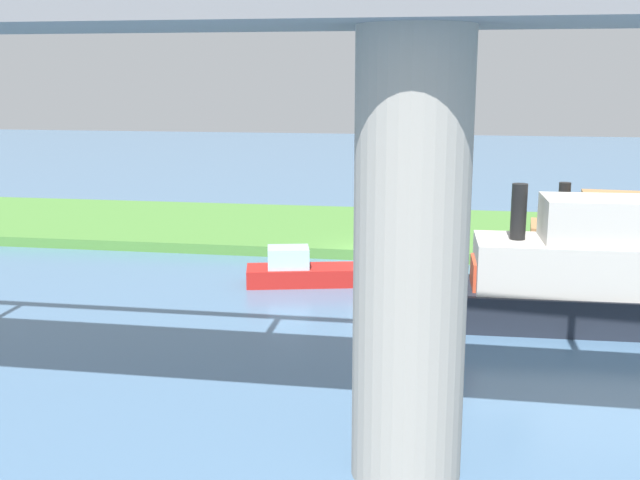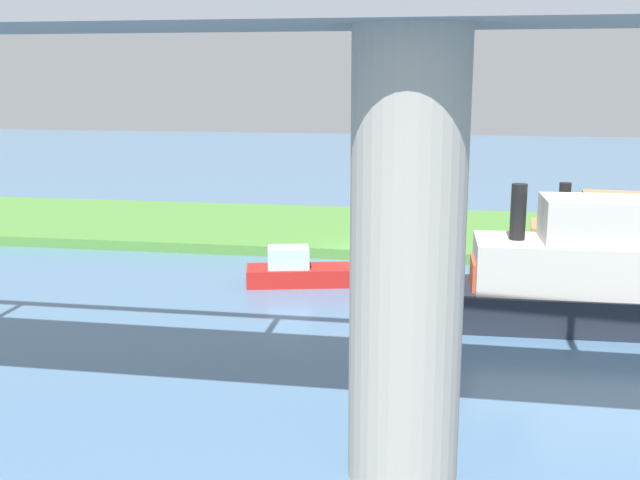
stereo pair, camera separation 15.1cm
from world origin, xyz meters
TOP-DOWN VIEW (x-y plane):
  - ground_plane at (0.00, 0.00)m, footprint 160.00×160.00m
  - grassy_bank at (0.00, -6.00)m, footprint 80.00×12.00m
  - bridge_pylon at (-2.37, 19.40)m, footprint 2.36×2.36m
  - person_on_bank at (-0.36, -1.98)m, footprint 0.44×0.44m
  - mooring_post at (-7.05, -1.12)m, footprint 0.20×0.20m
  - pontoon_yellow at (-9.65, 3.46)m, footprint 8.68×3.58m
  - skiff_small at (-7.73, 8.22)m, footprint 9.70×3.50m
  - motorboat_white at (2.89, 4.54)m, footprint 4.95×2.70m

SIDE VIEW (x-z plane):
  - ground_plane at x=0.00m, z-range 0.00..0.00m
  - grassy_bank at x=0.00m, z-range 0.00..0.50m
  - motorboat_white at x=2.89m, z-range -0.22..1.34m
  - mooring_post at x=-7.05m, z-range 0.50..1.56m
  - person_on_bank at x=-0.36m, z-range 0.51..1.90m
  - pontoon_yellow at x=-9.65m, z-range -0.56..3.76m
  - skiff_small at x=-7.73m, z-range -0.64..4.27m
  - bridge_pylon at x=-2.37m, z-range 0.00..9.45m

